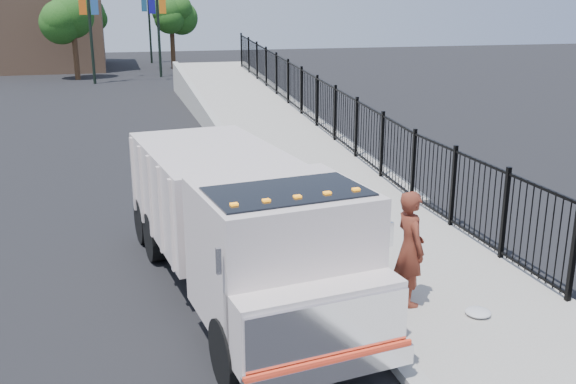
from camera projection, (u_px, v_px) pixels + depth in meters
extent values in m
plane|color=black|center=(331.00, 283.00, 11.87)|extent=(120.00, 120.00, 0.00)
cube|color=#9E998E|center=(482.00, 316.00, 10.49)|extent=(3.55, 12.00, 0.12)
cube|color=#ADAAA3|center=(373.00, 330.00, 10.00)|extent=(0.30, 12.00, 0.16)
cube|color=#9E998E|center=(256.00, 125.00, 27.21)|extent=(3.95, 24.06, 3.19)
cube|color=black|center=(317.00, 118.00, 23.61)|extent=(0.10, 28.00, 1.80)
cube|color=black|center=(234.00, 260.00, 11.52)|extent=(1.85, 6.71, 0.21)
cube|color=silver|center=(281.00, 252.00, 9.26)|extent=(2.56, 2.43, 1.95)
cube|color=silver|center=(317.00, 320.00, 8.32)|extent=(2.37, 0.98, 0.98)
cube|color=silver|center=(329.00, 333.00, 8.00)|extent=(2.24, 0.38, 0.83)
cube|color=silver|center=(331.00, 370.00, 8.07)|extent=(2.35, 0.49, 0.27)
cube|color=#FA3D1F|center=(331.00, 360.00, 8.03)|extent=(2.33, 0.36, 0.06)
cube|color=black|center=(287.00, 219.00, 8.88)|extent=(2.30, 1.54, 0.83)
cube|color=silver|center=(212.00, 190.00, 12.36)|extent=(2.87, 4.38, 1.66)
cube|color=silver|center=(219.00, 261.00, 7.82)|extent=(0.07, 0.07, 0.34)
cube|color=silver|center=(391.00, 234.00, 8.73)|extent=(0.07, 0.07, 0.34)
cube|color=orange|center=(234.00, 205.00, 8.13)|extent=(0.11, 0.09, 0.06)
cube|color=orange|center=(266.00, 201.00, 8.30)|extent=(0.11, 0.09, 0.06)
cube|color=orange|center=(297.00, 198.00, 8.46)|extent=(0.11, 0.09, 0.06)
cube|color=orange|center=(327.00, 194.00, 8.62)|extent=(0.11, 0.09, 0.06)
cube|color=orange|center=(356.00, 190.00, 8.79)|extent=(0.11, 0.09, 0.06)
cylinder|color=black|center=(230.00, 353.00, 8.57)|extent=(0.44, 1.01, 0.98)
cylinder|color=black|center=(364.00, 324.00, 9.33)|extent=(0.44, 1.01, 0.98)
cylinder|color=black|center=(156.00, 237.00, 12.79)|extent=(0.44, 1.01, 0.98)
cylinder|color=black|center=(252.00, 224.00, 13.56)|extent=(0.44, 1.01, 0.98)
cylinder|color=black|center=(145.00, 221.00, 13.74)|extent=(0.44, 1.01, 0.98)
cylinder|color=black|center=(236.00, 209.00, 14.50)|extent=(0.44, 1.01, 0.98)
imported|color=maroon|center=(410.00, 248.00, 10.55)|extent=(0.48, 0.72, 1.96)
ellipsoid|color=silver|center=(478.00, 312.00, 10.37)|extent=(0.42, 0.42, 0.10)
cylinder|color=black|center=(90.00, 19.00, 39.69)|extent=(0.18, 0.18, 8.00)
cube|color=#25518E|center=(94.00, 5.00, 39.55)|extent=(0.45, 0.04, 1.10)
cube|color=#D65713|center=(82.00, 5.00, 39.38)|extent=(0.45, 0.04, 1.10)
cylinder|color=black|center=(158.00, 17.00, 43.41)|extent=(0.18, 0.18, 8.00)
cube|color=orange|center=(162.00, 5.00, 43.27)|extent=(0.45, 0.04, 1.10)
cube|color=navy|center=(152.00, 5.00, 43.09)|extent=(0.45, 0.04, 1.10)
cylinder|color=black|center=(91.00, 16.00, 47.14)|extent=(0.18, 0.18, 8.00)
cube|color=#1D599C|center=(95.00, 5.00, 47.00)|extent=(0.45, 0.04, 1.10)
cube|color=orange|center=(85.00, 5.00, 46.82)|extent=(0.45, 0.04, 1.10)
cylinder|color=black|center=(149.00, 15.00, 53.54)|extent=(0.18, 0.18, 8.00)
cube|color=orange|center=(153.00, 5.00, 53.40)|extent=(0.45, 0.04, 1.10)
cube|color=#215883|center=(144.00, 5.00, 53.22)|extent=(0.45, 0.04, 1.10)
cylinder|color=#382314|center=(76.00, 55.00, 42.59)|extent=(0.36, 0.36, 3.20)
sphere|color=#194714|center=(72.00, 18.00, 41.90)|extent=(3.03, 3.03, 3.03)
cylinder|color=#382314|center=(173.00, 48.00, 49.67)|extent=(0.36, 0.36, 3.20)
sphere|color=#194714|center=(171.00, 16.00, 48.99)|extent=(2.38, 2.38, 2.38)
cylinder|color=#382314|center=(92.00, 43.00, 55.74)|extent=(0.36, 0.36, 3.20)
sphere|color=#194714|center=(90.00, 14.00, 55.06)|extent=(2.50, 2.50, 2.50)
cube|color=#8C664C|center=(34.00, 16.00, 49.16)|extent=(10.00, 10.00, 8.00)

